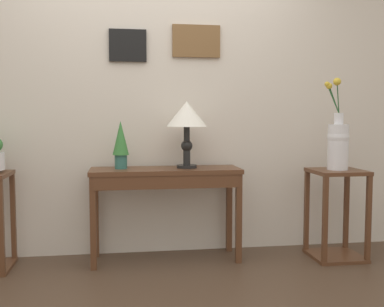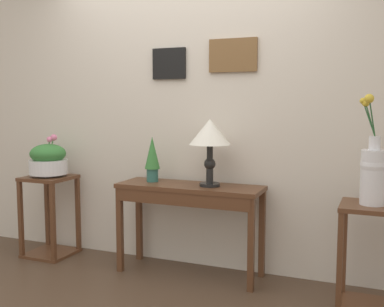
{
  "view_description": "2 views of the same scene",
  "coord_description": "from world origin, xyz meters",
  "px_view_note": "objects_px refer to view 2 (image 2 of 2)",
  "views": [
    {
      "loc": [
        -0.22,
        -2.53,
        1.14
      ],
      "look_at": [
        0.31,
        1.0,
        0.85
      ],
      "focal_mm": 42.74,
      "sensor_mm": 36.0,
      "label": 1
    },
    {
      "loc": [
        1.52,
        -2.36,
        1.38
      ],
      "look_at": [
        0.09,
        1.11,
        0.98
      ],
      "focal_mm": 43.75,
      "sensor_mm": 36.0,
      "label": 2
    }
  ],
  "objects_px": {
    "console_table": "(189,199)",
    "table_lamp": "(210,136)",
    "pedestal_stand_right": "(370,258)",
    "flower_vase_tall_right": "(373,170)",
    "pedestal_stand_left": "(50,216)",
    "planter_bowl_wide_left": "(48,160)",
    "potted_plant_on_console": "(152,157)"
  },
  "relations": [
    {
      "from": "console_table",
      "to": "table_lamp",
      "type": "distance_m",
      "value": 0.53
    },
    {
      "from": "table_lamp",
      "to": "pedestal_stand_right",
      "type": "height_order",
      "value": "table_lamp"
    },
    {
      "from": "console_table",
      "to": "flower_vase_tall_right",
      "type": "height_order",
      "value": "flower_vase_tall_right"
    },
    {
      "from": "table_lamp",
      "to": "pedestal_stand_left",
      "type": "height_order",
      "value": "table_lamp"
    },
    {
      "from": "pedestal_stand_right",
      "to": "flower_vase_tall_right",
      "type": "distance_m",
      "value": 0.59
    },
    {
      "from": "table_lamp",
      "to": "flower_vase_tall_right",
      "type": "distance_m",
      "value": 1.21
    },
    {
      "from": "table_lamp",
      "to": "planter_bowl_wide_left",
      "type": "relative_size",
      "value": 1.39
    },
    {
      "from": "planter_bowl_wide_left",
      "to": "pedestal_stand_left",
      "type": "bearing_deg",
      "value": -146.78
    },
    {
      "from": "pedestal_stand_right",
      "to": "console_table",
      "type": "bearing_deg",
      "value": 174.71
    },
    {
      "from": "table_lamp",
      "to": "planter_bowl_wide_left",
      "type": "xyz_separation_m",
      "value": [
        -1.53,
        -0.04,
        -0.25
      ]
    },
    {
      "from": "pedestal_stand_left",
      "to": "planter_bowl_wide_left",
      "type": "xyz_separation_m",
      "value": [
        0.0,
        0.0,
        0.51
      ]
    },
    {
      "from": "planter_bowl_wide_left",
      "to": "table_lamp",
      "type": "bearing_deg",
      "value": 1.42
    },
    {
      "from": "console_table",
      "to": "pedestal_stand_left",
      "type": "distance_m",
      "value": 1.39
    },
    {
      "from": "potted_plant_on_console",
      "to": "pedestal_stand_left",
      "type": "bearing_deg",
      "value": -176.54
    },
    {
      "from": "pedestal_stand_left",
      "to": "table_lamp",
      "type": "bearing_deg",
      "value": 1.42
    },
    {
      "from": "table_lamp",
      "to": "potted_plant_on_console",
      "type": "bearing_deg",
      "value": 177.4
    },
    {
      "from": "console_table",
      "to": "flower_vase_tall_right",
      "type": "distance_m",
      "value": 1.4
    },
    {
      "from": "console_table",
      "to": "table_lamp",
      "type": "height_order",
      "value": "table_lamp"
    },
    {
      "from": "potted_plant_on_console",
      "to": "flower_vase_tall_right",
      "type": "relative_size",
      "value": 0.52
    },
    {
      "from": "console_table",
      "to": "potted_plant_on_console",
      "type": "bearing_deg",
      "value": 172.31
    },
    {
      "from": "console_table",
      "to": "pedestal_stand_left",
      "type": "relative_size",
      "value": 1.61
    },
    {
      "from": "flower_vase_tall_right",
      "to": "pedestal_stand_right",
      "type": "bearing_deg",
      "value": 1.89
    },
    {
      "from": "pedestal_stand_left",
      "to": "pedestal_stand_right",
      "type": "relative_size",
      "value": 1.01
    },
    {
      "from": "table_lamp",
      "to": "pedestal_stand_left",
      "type": "xyz_separation_m",
      "value": [
        -1.53,
        -0.04,
        -0.77
      ]
    },
    {
      "from": "table_lamp",
      "to": "pedestal_stand_right",
      "type": "bearing_deg",
      "value": -7.14
    },
    {
      "from": "pedestal_stand_left",
      "to": "planter_bowl_wide_left",
      "type": "distance_m",
      "value": 0.51
    },
    {
      "from": "potted_plant_on_console",
      "to": "pedestal_stand_left",
      "type": "height_order",
      "value": "potted_plant_on_console"
    },
    {
      "from": "console_table",
      "to": "table_lamp",
      "type": "relative_size",
      "value": 2.23
    },
    {
      "from": "table_lamp",
      "to": "pedestal_stand_right",
      "type": "xyz_separation_m",
      "value": [
        1.19,
        -0.15,
        -0.77
      ]
    },
    {
      "from": "console_table",
      "to": "pedestal_stand_right",
      "type": "height_order",
      "value": "console_table"
    },
    {
      "from": "pedestal_stand_left",
      "to": "pedestal_stand_right",
      "type": "distance_m",
      "value": 2.73
    },
    {
      "from": "table_lamp",
      "to": "planter_bowl_wide_left",
      "type": "bearing_deg",
      "value": -178.58
    }
  ]
}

